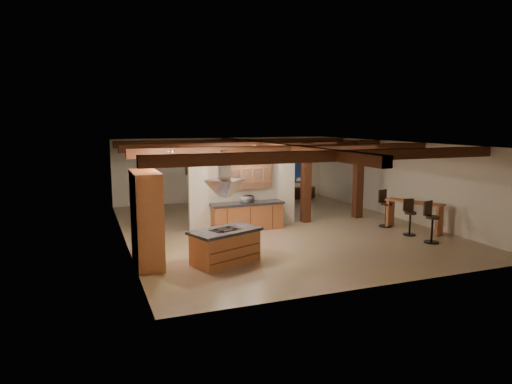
{
  "coord_description": "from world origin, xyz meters",
  "views": [
    {
      "loc": [
        -6.09,
        -14.08,
        3.61
      ],
      "look_at": [
        -0.53,
        0.5,
        1.21
      ],
      "focal_mm": 32.0,
      "sensor_mm": 36.0,
      "label": 1
    }
  ],
  "objects_px": {
    "sofa": "(291,193)",
    "bar_counter": "(414,211)",
    "kitchen_island": "(225,246)",
    "dining_table": "(233,205)"
  },
  "relations": [
    {
      "from": "sofa",
      "to": "bar_counter",
      "type": "bearing_deg",
      "value": 104.43
    },
    {
      "from": "kitchen_island",
      "to": "dining_table",
      "type": "xyz_separation_m",
      "value": [
        2.22,
        6.23,
        -0.15
      ]
    },
    {
      "from": "dining_table",
      "to": "sofa",
      "type": "relative_size",
      "value": 0.9
    },
    {
      "from": "bar_counter",
      "to": "kitchen_island",
      "type": "bearing_deg",
      "value": -170.82
    },
    {
      "from": "sofa",
      "to": "kitchen_island",
      "type": "bearing_deg",
      "value": 62.07
    },
    {
      "from": "kitchen_island",
      "to": "sofa",
      "type": "distance_m",
      "value": 10.39
    },
    {
      "from": "kitchen_island",
      "to": "dining_table",
      "type": "height_order",
      "value": "kitchen_island"
    },
    {
      "from": "sofa",
      "to": "bar_counter",
      "type": "relative_size",
      "value": 0.97
    },
    {
      "from": "kitchen_island",
      "to": "dining_table",
      "type": "bearing_deg",
      "value": 70.36
    },
    {
      "from": "bar_counter",
      "to": "dining_table",
      "type": "bearing_deg",
      "value": 132.56
    }
  ]
}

